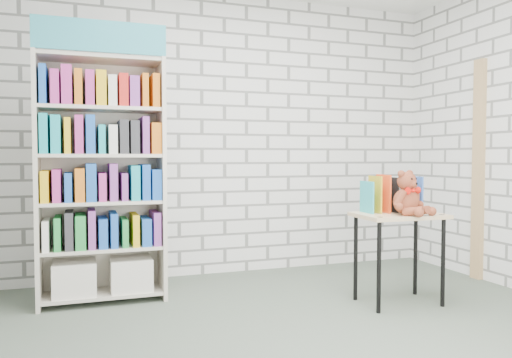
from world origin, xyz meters
name	(u,v)px	position (x,y,z in m)	size (l,w,h in m)	color
ground	(310,341)	(0.00, 0.00, 0.00)	(4.50, 4.50, 0.00)	#4A5548
room_shell	(311,59)	(0.00, 0.00, 1.78)	(4.52, 4.02, 2.81)	silver
bookshelf	(102,177)	(-1.21, 1.36, 1.01)	(0.99, 0.38, 2.22)	beige
display_table	(399,226)	(1.02, 0.51, 0.62)	(0.69, 0.49, 0.72)	tan
table_books	(392,195)	(1.03, 0.62, 0.86)	(0.48, 0.23, 0.28)	#29AAB3
teddy_bear	(409,197)	(1.04, 0.41, 0.86)	(0.32, 0.31, 0.35)	brown
door_trim	(478,170)	(2.23, 0.95, 1.05)	(0.05, 0.12, 2.10)	tan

